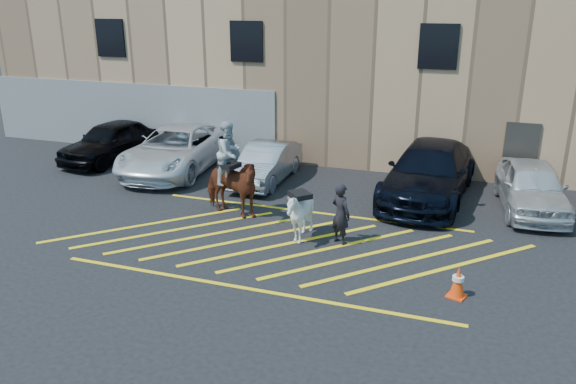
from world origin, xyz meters
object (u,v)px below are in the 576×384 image
(handler, at_px, (341,214))
(traffic_cone, at_px, (458,281))
(saddled_white, at_px, (300,215))
(car_white_suv, at_px, (532,187))
(car_black_suv, at_px, (111,141))
(car_blue_suv, at_px, (429,172))
(car_white_pickup, at_px, (176,149))
(car_silver_sedan, at_px, (266,163))
(mounted_bay, at_px, (230,178))

(handler, relative_size, traffic_cone, 2.25)
(handler, relative_size, saddled_white, 0.93)
(handler, bearing_deg, car_white_suv, -107.73)
(car_black_suv, xyz_separation_m, car_white_suv, (15.41, -0.62, -0.04))
(car_blue_suv, bearing_deg, car_black_suv, -177.01)
(car_black_suv, relative_size, car_blue_suv, 0.77)
(car_white_pickup, relative_size, car_silver_sedan, 1.45)
(car_white_pickup, height_order, handler, handler)
(handler, distance_m, mounted_bay, 3.68)
(car_silver_sedan, bearing_deg, car_white_pickup, 177.44)
(car_white_pickup, distance_m, car_silver_sedan, 3.65)
(car_white_pickup, height_order, traffic_cone, car_white_pickup)
(car_white_pickup, xyz_separation_m, mounted_bay, (3.82, -3.56, 0.34))
(car_black_suv, height_order, traffic_cone, car_black_suv)
(car_silver_sedan, distance_m, traffic_cone, 9.24)
(handler, distance_m, saddled_white, 1.08)
(car_white_suv, relative_size, saddled_white, 2.50)
(car_blue_suv, xyz_separation_m, saddled_white, (-2.91, -4.57, -0.13))
(car_black_suv, relative_size, saddled_white, 2.62)
(traffic_cone, bearing_deg, car_silver_sedan, 137.54)
(car_white_suv, bearing_deg, car_white_pickup, 172.61)
(car_black_suv, xyz_separation_m, car_silver_sedan, (6.79, -0.58, -0.12))
(car_white_pickup, bearing_deg, car_silver_sedan, -6.83)
(car_white_pickup, height_order, car_silver_sedan, car_white_pickup)
(car_black_suv, bearing_deg, traffic_cone, -18.83)
(car_silver_sedan, height_order, car_white_suv, car_white_suv)
(car_blue_suv, height_order, saddled_white, car_blue_suv)
(car_white_pickup, bearing_deg, car_black_suv, 168.18)
(car_white_pickup, distance_m, saddled_white, 7.82)
(saddled_white, bearing_deg, traffic_cone, -23.14)
(car_black_suv, relative_size, car_white_suv, 1.05)
(car_white_suv, bearing_deg, saddled_white, -149.88)
(car_white_pickup, distance_m, handler, 8.61)
(car_black_suv, relative_size, car_silver_sedan, 1.13)
(handler, bearing_deg, car_blue_suv, -81.39)
(car_white_pickup, distance_m, mounted_bay, 5.23)
(car_white_pickup, xyz_separation_m, traffic_cone, (10.46, -6.40, -0.45))
(handler, height_order, mounted_bay, mounted_bay)
(saddled_white, bearing_deg, car_silver_sedan, 120.85)
(car_silver_sedan, bearing_deg, car_blue_suv, 1.15)
(mounted_bay, height_order, traffic_cone, mounted_bay)
(car_black_suv, relative_size, handler, 2.81)
(car_white_pickup, height_order, saddled_white, car_white_pickup)
(car_black_suv, distance_m, mounted_bay, 8.03)
(car_white_suv, xyz_separation_m, mounted_bay, (-8.45, -3.36, 0.41))
(saddled_white, bearing_deg, mounted_bay, 156.92)
(car_white_suv, xyz_separation_m, handler, (-4.90, -4.25, 0.07))
(car_white_suv, relative_size, traffic_cone, 6.02)
(car_blue_suv, bearing_deg, mounted_bay, -141.79)
(car_blue_suv, bearing_deg, saddled_white, -117.29)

